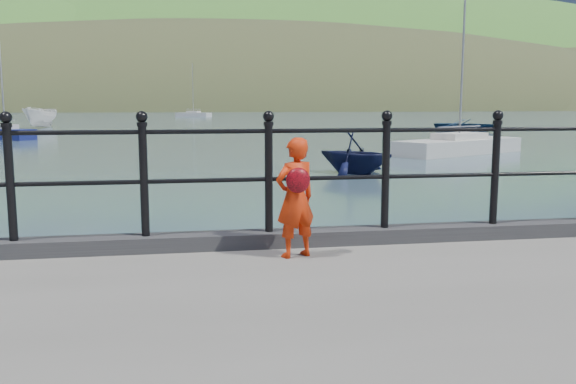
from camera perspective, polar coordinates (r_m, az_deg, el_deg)
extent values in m
plane|color=#2D4251|center=(6.52, -7.31, -13.53)|extent=(600.00, 600.00, 0.00)
cube|color=#28282B|center=(6.05, -7.44, -4.57)|extent=(60.00, 0.30, 0.15)
cylinder|color=black|center=(5.95, -7.55, 1.08)|extent=(18.00, 0.04, 0.04)
cylinder|color=black|center=(5.91, -7.64, 5.63)|extent=(18.00, 0.04, 0.04)
cylinder|color=black|center=(6.15, -24.55, 0.63)|extent=(0.08, 0.08, 1.05)
sphere|color=black|center=(6.11, -24.90, 6.36)|extent=(0.11, 0.11, 0.11)
cylinder|color=black|center=(5.95, -13.33, 0.93)|extent=(0.08, 0.08, 1.05)
sphere|color=black|center=(5.91, -13.53, 6.86)|extent=(0.11, 0.11, 0.11)
cylinder|color=black|center=(6.00, -1.81, 1.21)|extent=(0.08, 0.08, 1.05)
sphere|color=black|center=(5.95, -1.84, 7.09)|extent=(0.11, 0.11, 0.11)
cylinder|color=black|center=(6.27, 9.11, 1.42)|extent=(0.08, 0.08, 1.05)
sphere|color=black|center=(6.23, 9.25, 7.04)|extent=(0.11, 0.11, 0.11)
cylinder|color=black|center=(6.76, 18.80, 1.57)|extent=(0.08, 0.08, 1.05)
sphere|color=black|center=(6.72, 19.05, 6.79)|extent=(0.11, 0.11, 0.11)
ellipsoid|color=#333A21|center=(202.84, -3.92, 3.31)|extent=(400.00, 100.00, 88.00)
ellipsoid|color=#387026|center=(269.54, 3.30, 2.02)|extent=(600.00, 180.00, 156.00)
cube|color=silver|center=(190.25, -20.42, 8.02)|extent=(9.00, 6.00, 6.00)
cube|color=#4C4744|center=(190.31, -20.48, 9.23)|extent=(9.50, 6.50, 2.00)
cube|color=silver|center=(187.42, -13.42, 8.32)|extent=(9.00, 6.00, 6.00)
cube|color=#4C4744|center=(187.47, -13.46, 9.54)|extent=(9.50, 6.50, 2.00)
cube|color=silver|center=(187.93, -4.16, 8.52)|extent=(9.00, 6.00, 6.00)
cube|color=#4C4744|center=(187.99, -4.17, 9.74)|extent=(9.50, 6.50, 2.00)
cube|color=silver|center=(192.43, 3.96, 8.52)|extent=(9.00, 6.00, 6.00)
cube|color=#4C4744|center=(192.49, 3.97, 9.71)|extent=(9.50, 6.50, 2.00)
imported|color=red|center=(5.60, 0.69, -0.54)|extent=(0.48, 0.40, 1.11)
ellipsoid|color=red|center=(5.45, 0.94, 1.09)|extent=(0.22, 0.11, 0.23)
imported|color=navy|center=(52.94, 16.36, 6.00)|extent=(6.30, 6.39, 1.08)
imported|color=white|center=(63.53, -22.12, 6.48)|extent=(3.21, 5.54, 2.01)
imported|color=black|center=(20.97, 6.30, 3.65)|extent=(3.59, 3.59, 1.43)
cube|color=navy|center=(44.61, -24.93, 4.80)|extent=(4.35, 3.75, 0.90)
cube|color=beige|center=(44.58, -24.97, 5.44)|extent=(1.82, 1.71, 0.50)
cylinder|color=#A5A5A8|center=(44.57, -25.19, 9.04)|extent=(0.10, 0.10, 5.70)
cylinder|color=#A5A5A8|center=(44.57, -25.01, 6.15)|extent=(1.62, 1.23, 0.06)
cube|color=beige|center=(30.14, 15.71, 3.92)|extent=(7.42, 5.33, 0.90)
cube|color=beige|center=(30.11, 15.74, 4.87)|extent=(2.94, 2.49, 0.50)
cylinder|color=#A5A5A8|center=(30.20, 16.09, 13.37)|extent=(0.10, 0.10, 9.05)
cylinder|color=#A5A5A8|center=(30.09, 15.79, 5.92)|extent=(2.93, 1.65, 0.06)
cube|color=silver|center=(107.29, -8.84, 7.11)|extent=(6.26, 4.99, 0.90)
cube|color=beige|center=(107.28, -8.85, 7.38)|extent=(2.55, 2.30, 0.50)
cylinder|color=#A5A5A8|center=(107.30, -8.90, 9.58)|extent=(0.10, 0.10, 8.34)
cylinder|color=#A5A5A8|center=(107.27, -8.85, 7.67)|extent=(2.39, 1.59, 0.06)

